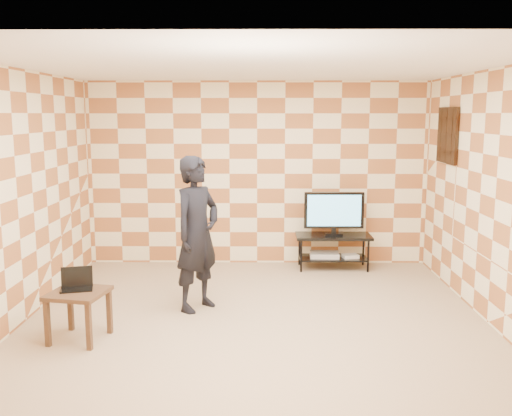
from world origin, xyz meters
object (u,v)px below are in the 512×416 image
at_px(tv_stand, 333,244).
at_px(side_table, 78,300).
at_px(tv, 334,211).
at_px(person, 197,234).

distance_m(tv_stand, side_table, 3.91).
xyz_separation_m(tv, side_table, (-2.85, -2.68, -0.43)).
relative_size(tv_stand, person, 0.61).
bearing_deg(tv, tv_stand, 89.60).
relative_size(tv, person, 0.48).
bearing_deg(person, tv_stand, -8.92).
relative_size(tv_stand, side_table, 1.77).
relative_size(tv, side_table, 1.41).
bearing_deg(person, side_table, 167.59).
height_order(tv_stand, person, person).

